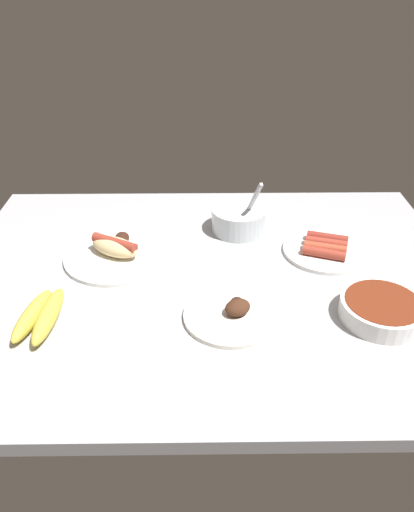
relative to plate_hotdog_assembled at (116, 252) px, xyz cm
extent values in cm
cube|color=#B2B2B7|center=(22.76, -8.49, -3.16)|extent=(120.00, 90.00, 3.00)
cylinder|color=white|center=(-0.04, -0.23, -1.16)|extent=(25.17, 25.17, 1.00)
ellipsoid|color=#E5C689|center=(-0.04, -0.23, 1.54)|extent=(14.00, 11.26, 4.40)
cylinder|color=#9E3828|center=(-0.04, -0.23, 2.75)|extent=(11.75, 7.79, 2.40)
ellipsoid|color=#381E14|center=(0.87, 5.36, 0.74)|extent=(3.68, 4.46, 2.80)
cylinder|color=white|center=(26.83, -23.41, -1.16)|extent=(19.40, 19.40, 1.00)
ellipsoid|color=#472819|center=(28.33, -23.17, 0.84)|extent=(7.02, 6.66, 3.00)
ellipsoid|color=#381E14|center=(28.24, -21.92, 0.68)|extent=(3.80, 4.38, 2.68)
cylinder|color=silver|center=(30.89, 13.32, 1.53)|extent=(14.41, 14.41, 6.39)
cylinder|color=beige|center=(30.89, 13.32, 2.81)|extent=(12.68, 12.68, 2.88)
cube|color=#B7B7BC|center=(34.14, 11.52, 7.61)|extent=(4.03, 8.85, 13.98)
cylinder|color=white|center=(51.83, 1.64, -1.16)|extent=(20.84, 20.84, 1.00)
cylinder|color=#9E3828|center=(50.64, -2.01, 0.50)|extent=(10.43, 5.72, 2.33)
cylinder|color=#AD472D|center=(51.43, 0.42, 0.50)|extent=(10.49, 5.20, 2.33)
cylinder|color=#9E3828|center=(52.22, 2.86, 0.50)|extent=(10.48, 5.27, 2.33)
cylinder|color=maroon|center=(53.02, 5.29, 0.50)|extent=(10.47, 5.36, 2.33)
ellipsoid|color=gold|center=(-10.03, -24.70, 0.33)|extent=(4.56, 17.77, 3.99)
ellipsoid|color=gold|center=(-13.41, -24.36, 0.20)|extent=(6.29, 16.91, 3.72)
cylinder|color=white|center=(57.82, -23.75, 0.40)|extent=(17.12, 17.12, 4.13)
cylinder|color=maroon|center=(57.82, -23.75, 2.07)|extent=(15.41, 15.41, 1.00)
camera|label=1|loc=(21.08, -102.36, 63.97)|focal=34.59mm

